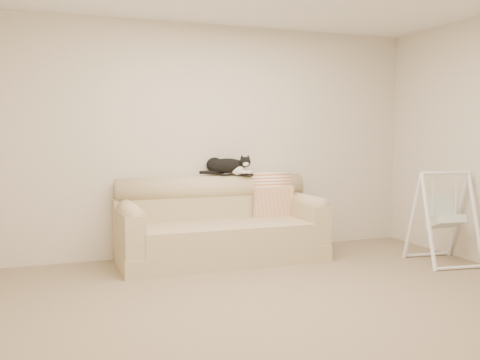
# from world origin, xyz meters

# --- Properties ---
(ground_plane) EXTENTS (5.00, 5.00, 0.00)m
(ground_plane) POSITION_xyz_m (0.00, 0.00, 0.00)
(ground_plane) COLOR #7B664B
(ground_plane) RESTS_ON ground
(room_shell) EXTENTS (5.04, 4.04, 2.60)m
(room_shell) POSITION_xyz_m (0.00, 0.00, 1.53)
(room_shell) COLOR beige
(room_shell) RESTS_ON ground
(sofa) EXTENTS (2.20, 0.93, 0.90)m
(sofa) POSITION_xyz_m (-0.03, 1.62, 0.35)
(sofa) COLOR tan
(sofa) RESTS_ON ground
(remote_a) EXTENTS (0.19, 0.08, 0.03)m
(remote_a) POSITION_xyz_m (0.15, 1.86, 0.91)
(remote_a) COLOR black
(remote_a) RESTS_ON sofa
(remote_b) EXTENTS (0.17, 0.12, 0.02)m
(remote_b) POSITION_xyz_m (0.36, 1.82, 0.91)
(remote_b) COLOR black
(remote_b) RESTS_ON sofa
(tuxedo_cat) EXTENTS (0.59, 0.37, 0.23)m
(tuxedo_cat) POSITION_xyz_m (0.15, 1.88, 1.01)
(tuxedo_cat) COLOR black
(tuxedo_cat) RESTS_ON sofa
(throw_blanket) EXTENTS (0.47, 0.38, 0.58)m
(throw_blanket) POSITION_xyz_m (0.65, 1.84, 0.72)
(throw_blanket) COLOR #C1592E
(throw_blanket) RESTS_ON sofa
(baby_swing) EXTENTS (0.67, 0.71, 0.99)m
(baby_swing) POSITION_xyz_m (2.15, 0.64, 0.49)
(baby_swing) COLOR white
(baby_swing) RESTS_ON ground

